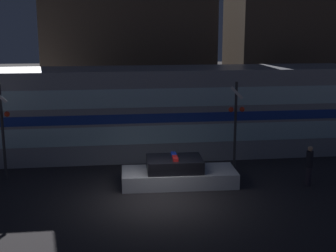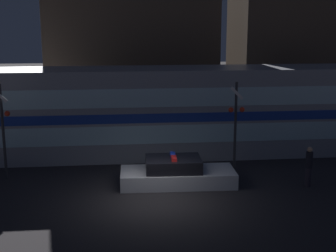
{
  "view_description": "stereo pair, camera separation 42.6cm",
  "coord_description": "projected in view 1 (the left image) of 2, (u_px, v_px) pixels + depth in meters",
  "views": [
    {
      "loc": [
        -1.7,
        -15.96,
        6.36
      ],
      "look_at": [
        0.87,
        3.89,
        1.91
      ],
      "focal_mm": 50.0,
      "sensor_mm": 36.0,
      "label": 1
    },
    {
      "loc": [
        -1.27,
        -16.01,
        6.36
      ],
      "look_at": [
        0.87,
        3.89,
        1.91
      ],
      "focal_mm": 50.0,
      "sensor_mm": 36.0,
      "label": 2
    }
  ],
  "objects": [
    {
      "name": "police_car",
      "position": [
        178.0,
        174.0,
        18.66
      ],
      "size": [
        4.6,
        1.91,
        1.22
      ],
      "rotation": [
        0.0,
        0.0,
        -0.04
      ],
      "color": "silver",
      "rests_on": "ground_plane"
    },
    {
      "name": "building_center",
      "position": [
        284.0,
        51.0,
        29.36
      ],
      "size": [
        6.67,
        5.08,
        9.13
      ],
      "color": "brown",
      "rests_on": "ground_plane"
    },
    {
      "name": "pedestrian",
      "position": [
        309.0,
        165.0,
        18.44
      ],
      "size": [
        0.27,
        0.27,
        1.62
      ],
      "color": "#2D2833",
      "rests_on": "ground_plane"
    },
    {
      "name": "ground_plane",
      "position": [
        158.0,
        201.0,
        17.04
      ],
      "size": [
        120.0,
        120.0,
        0.0
      ],
      "primitive_type": "plane",
      "color": "#262326"
    },
    {
      "name": "crossing_signal_far",
      "position": [
        2.0,
        127.0,
        18.77
      ],
      "size": [
        0.71,
        0.29,
        3.97
      ],
      "color": "#2D2D33",
      "rests_on": "ground_plane"
    },
    {
      "name": "building_left",
      "position": [
        128.0,
        41.0,
        29.55
      ],
      "size": [
        10.16,
        6.35,
        10.38
      ],
      "color": "brown",
      "rests_on": "ground_plane"
    },
    {
      "name": "crossing_signal_near",
      "position": [
        236.0,
        121.0,
        20.08
      ],
      "size": [
        0.71,
        0.29,
        3.9
      ],
      "color": "#2D2D33",
      "rests_on": "ground_plane"
    },
    {
      "name": "train",
      "position": [
        159.0,
        112.0,
        22.6
      ],
      "size": [
        18.95,
        3.06,
        4.23
      ],
      "color": "gray",
      "rests_on": "ground_plane"
    }
  ]
}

